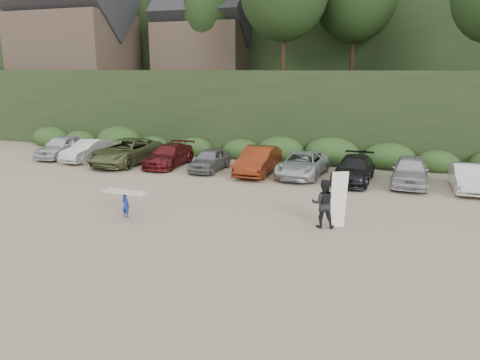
% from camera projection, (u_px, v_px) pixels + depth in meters
% --- Properties ---
extents(ground, '(120.00, 120.00, 0.00)m').
position_uv_depth(ground, '(240.00, 232.00, 17.99)').
color(ground, tan).
rests_on(ground, ground).
extents(hillside_backdrop, '(90.00, 41.50, 28.00)m').
position_uv_depth(hillside_backdrop, '(356.00, 18.00, 48.33)').
color(hillside_backdrop, black).
rests_on(hillside_backdrop, ground).
extents(parked_cars, '(36.50, 5.94, 1.64)m').
position_uv_depth(parked_cars, '(297.00, 164.00, 27.05)').
color(parked_cars, silver).
rests_on(parked_cars, ground).
extents(child_surfer, '(1.95, 0.67, 1.15)m').
position_uv_depth(child_surfer, '(125.00, 199.00, 19.60)').
color(child_surfer, navy).
rests_on(child_surfer, ground).
extents(adult_surfer, '(1.44, 0.90, 2.29)m').
position_uv_depth(adult_surfer, '(325.00, 203.00, 18.32)').
color(adult_surfer, black).
rests_on(adult_surfer, ground).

